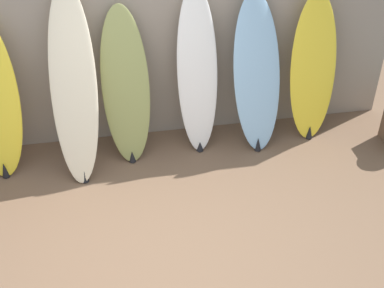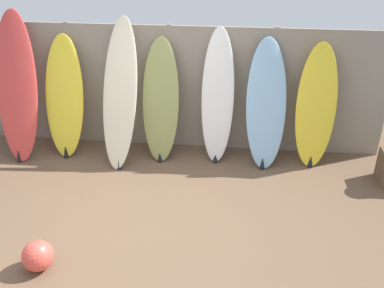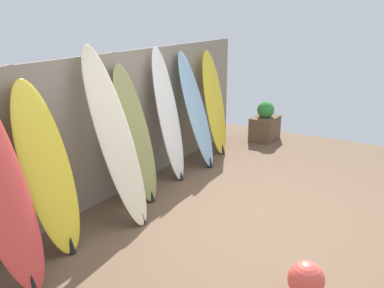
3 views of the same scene
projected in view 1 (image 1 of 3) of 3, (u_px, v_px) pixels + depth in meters
ground at (155, 257)px, 4.86m from camera, size 7.68×7.68×0.00m
fence_back at (130, 66)px, 5.92m from camera, size 6.08×0.11×1.80m
surfboard_cream_2 at (74, 88)px, 5.40m from camera, size 0.54×0.82×1.95m
surfboard_olive_3 at (126, 88)px, 5.67m from camera, size 0.51×0.51×1.69m
surfboard_white_4 at (197, 73)px, 5.77m from camera, size 0.44×0.46×1.84m
surfboard_skyblue_5 at (257, 76)px, 5.85m from camera, size 0.59×0.63×1.72m
surfboard_yellow_6 at (313, 70)px, 5.99m from camera, size 0.54×0.41×1.68m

